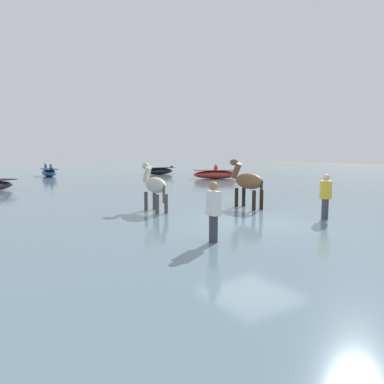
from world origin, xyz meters
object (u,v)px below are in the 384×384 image
horse_lead_bay (247,182)px  person_wading_mid (325,199)px  horse_trailing_pinto (155,186)px  person_wading_close (213,216)px  boat_far_inshore (216,174)px  boat_mid_outer (159,171)px  boat_near_starboard (49,172)px

horse_lead_bay → person_wading_mid: size_ratio=1.24×
horse_trailing_pinto → person_wading_close: bearing=-101.3°
horse_trailing_pinto → boat_far_inshore: horse_trailing_pinto is taller
horse_lead_bay → horse_trailing_pinto: horse_lead_bay is taller
boat_mid_outer → person_wading_mid: size_ratio=1.85×
horse_lead_bay → boat_far_inshore: 14.44m
boat_far_inshore → boat_mid_outer: bearing=98.6°
person_wading_mid → person_wading_close: 4.52m
horse_lead_bay → boat_mid_outer: bearing=70.4°
boat_near_starboard → horse_trailing_pinto: bearing=-93.0°
horse_trailing_pinto → person_wading_mid: size_ratio=1.17×
boat_far_inshore → person_wading_close: 19.49m
horse_trailing_pinto → person_wading_mid: horse_trailing_pinto is taller
boat_far_inshore → person_wading_close: size_ratio=2.16×
person_wading_mid → person_wading_close: bearing=-175.4°
horse_lead_bay → boat_near_starboard: size_ratio=0.57×
person_wading_mid → horse_trailing_pinto: bearing=131.4°
boat_near_starboard → person_wading_mid: bearing=-84.2°
horse_trailing_pinto → person_wading_mid: (3.61, -4.11, -0.26)m
boat_mid_outer → person_wading_mid: person_wading_mid is taller
boat_near_starboard → person_wading_mid: (2.53, -24.96, 0.27)m
boat_far_inshore → person_wading_close: person_wading_close is taller
horse_lead_bay → horse_trailing_pinto: (-3.17, 1.15, -0.06)m
boat_near_starboard → person_wading_close: bearing=-94.5°
horse_lead_bay → person_wading_close: bearing=-140.8°
person_wading_mid → person_wading_close: same height
horse_trailing_pinto → boat_near_starboard: bearing=87.0°
horse_trailing_pinto → boat_near_starboard: horse_trailing_pinto is taller
boat_far_inshore → person_wading_close: (-11.95, -15.40, 0.27)m
horse_lead_bay → boat_near_starboard: (-2.09, 22.01, -0.60)m
horse_lead_bay → person_wading_mid: bearing=-81.5°
horse_trailing_pinto → person_wading_mid: 5.48m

